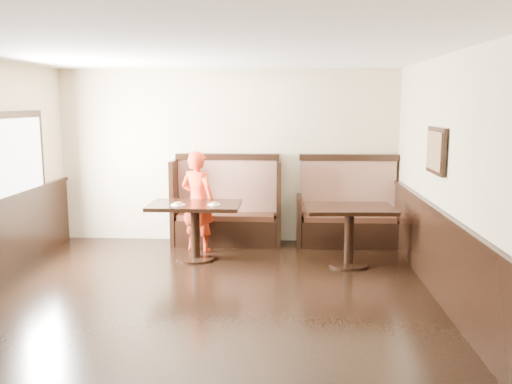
# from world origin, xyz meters

# --- Properties ---
(ground) EXTENTS (7.00, 7.00, 0.00)m
(ground) POSITION_xyz_m (0.00, 0.00, 0.00)
(ground) COLOR black
(ground) RESTS_ON ground
(room_shell) EXTENTS (7.00, 7.00, 7.00)m
(room_shell) POSITION_xyz_m (-0.30, 0.28, 0.67)
(room_shell) COLOR #BDAD89
(room_shell) RESTS_ON ground
(booth_main) EXTENTS (1.75, 0.72, 1.45)m
(booth_main) POSITION_xyz_m (0.00, 3.30, 0.53)
(booth_main) COLOR black
(booth_main) RESTS_ON ground
(booth_neighbor) EXTENTS (1.65, 0.72, 1.45)m
(booth_neighbor) POSITION_xyz_m (1.95, 3.29, 0.48)
(booth_neighbor) COLOR black
(booth_neighbor) RESTS_ON ground
(table_main) EXTENTS (1.30, 0.81, 0.83)m
(table_main) POSITION_xyz_m (-0.36, 2.32, 0.64)
(table_main) COLOR black
(table_main) RESTS_ON ground
(table_neighbor) EXTENTS (1.24, 0.85, 0.84)m
(table_neighbor) POSITION_xyz_m (1.83, 2.15, 0.63)
(table_neighbor) COLOR black
(table_neighbor) RESTS_ON ground
(child) EXTENTS (0.66, 0.56, 1.55)m
(child) POSITION_xyz_m (-0.39, 2.79, 0.77)
(child) COLOR red
(child) RESTS_ON ground
(pizza_plate_left) EXTENTS (0.20, 0.20, 0.04)m
(pizza_plate_left) POSITION_xyz_m (-0.57, 2.19, 0.84)
(pizza_plate_left) COLOR white
(pizza_plate_left) RESTS_ON table_main
(pizza_plate_right) EXTENTS (0.18, 0.18, 0.03)m
(pizza_plate_right) POSITION_xyz_m (-0.07, 2.24, 0.84)
(pizza_plate_right) COLOR white
(pizza_plate_right) RESTS_ON table_main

